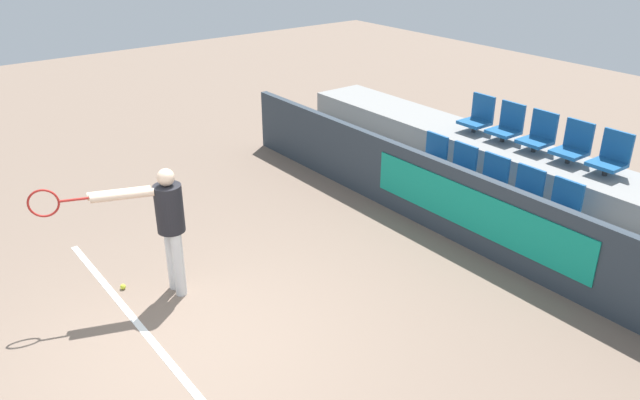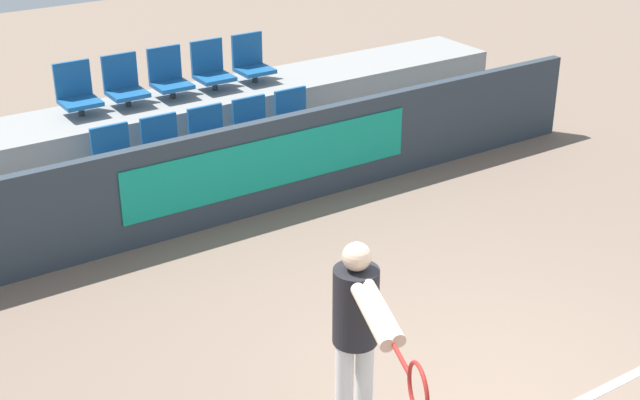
# 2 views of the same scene
# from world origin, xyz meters

# --- Properties ---
(barrier_wall) EXTENTS (9.43, 0.14, 1.05)m
(barrier_wall) POSITION_xyz_m (0.01, 3.96, 0.53)
(barrier_wall) COLOR #2D3842
(barrier_wall) RESTS_ON ground
(bleacher_tier_front) EXTENTS (9.03, 1.02, 0.44)m
(bleacher_tier_front) POSITION_xyz_m (0.00, 4.55, 0.22)
(bleacher_tier_front) COLOR gray
(bleacher_tier_front) RESTS_ON ground
(bleacher_tier_middle) EXTENTS (9.03, 1.02, 0.89)m
(bleacher_tier_middle) POSITION_xyz_m (0.00, 5.57, 0.44)
(bleacher_tier_middle) COLOR gray
(bleacher_tier_middle) RESTS_ON ground
(stadium_chair_0) EXTENTS (0.42, 0.40, 0.58)m
(stadium_chair_0) POSITION_xyz_m (-1.12, 4.68, 0.69)
(stadium_chair_0) COLOR #333333
(stadium_chair_0) RESTS_ON bleacher_tier_front
(stadium_chair_1) EXTENTS (0.42, 0.40, 0.58)m
(stadium_chair_1) POSITION_xyz_m (-0.56, 4.68, 0.69)
(stadium_chair_1) COLOR #333333
(stadium_chair_1) RESTS_ON bleacher_tier_front
(stadium_chair_2) EXTENTS (0.42, 0.40, 0.58)m
(stadium_chair_2) POSITION_xyz_m (0.00, 4.68, 0.69)
(stadium_chair_2) COLOR #333333
(stadium_chair_2) RESTS_ON bleacher_tier_front
(stadium_chair_3) EXTENTS (0.42, 0.40, 0.58)m
(stadium_chair_3) POSITION_xyz_m (0.56, 4.68, 0.69)
(stadium_chair_3) COLOR #333333
(stadium_chair_3) RESTS_ON bleacher_tier_front
(stadium_chair_4) EXTENTS (0.42, 0.40, 0.58)m
(stadium_chair_4) POSITION_xyz_m (1.12, 4.68, 0.69)
(stadium_chair_4) COLOR #333333
(stadium_chair_4) RESTS_ON bleacher_tier_front
(stadium_chair_5) EXTENTS (0.42, 0.40, 0.58)m
(stadium_chair_5) POSITION_xyz_m (-1.12, 5.70, 1.13)
(stadium_chair_5) COLOR #333333
(stadium_chair_5) RESTS_ON bleacher_tier_middle
(stadium_chair_6) EXTENTS (0.42, 0.40, 0.58)m
(stadium_chair_6) POSITION_xyz_m (-0.56, 5.70, 1.13)
(stadium_chair_6) COLOR #333333
(stadium_chair_6) RESTS_ON bleacher_tier_middle
(stadium_chair_7) EXTENTS (0.42, 0.40, 0.58)m
(stadium_chair_7) POSITION_xyz_m (0.00, 5.70, 1.13)
(stadium_chair_7) COLOR #333333
(stadium_chair_7) RESTS_ON bleacher_tier_middle
(stadium_chair_8) EXTENTS (0.42, 0.40, 0.58)m
(stadium_chair_8) POSITION_xyz_m (0.56, 5.70, 1.13)
(stadium_chair_8) COLOR #333333
(stadium_chair_8) RESTS_ON bleacher_tier_middle
(stadium_chair_9) EXTENTS (0.42, 0.40, 0.58)m
(stadium_chair_9) POSITION_xyz_m (1.12, 5.70, 1.13)
(stadium_chair_9) COLOR #333333
(stadium_chair_9) RESTS_ON bleacher_tier_middle
(tennis_player) EXTENTS (0.67, 1.50, 1.56)m
(tennis_player) POSITION_xyz_m (-1.11, 0.30, 0.97)
(tennis_player) COLOR silver
(tennis_player) RESTS_ON ground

